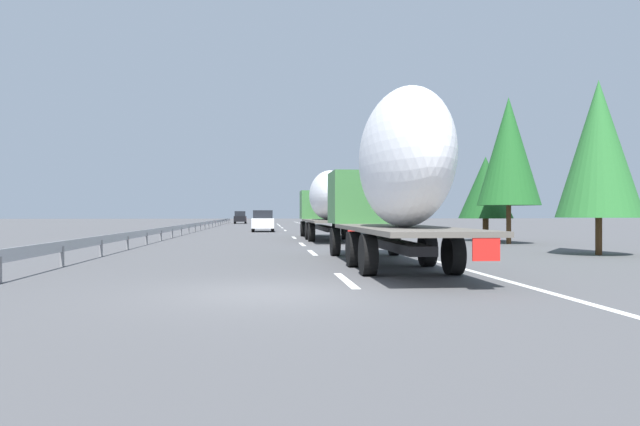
# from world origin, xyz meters

# --- Properties ---
(ground_plane) EXTENTS (260.00, 260.00, 0.00)m
(ground_plane) POSITION_xyz_m (40.00, 0.00, 0.00)
(ground_plane) COLOR #4C4C4F
(lane_stripe_0) EXTENTS (3.20, 0.20, 0.01)m
(lane_stripe_0) POSITION_xyz_m (2.00, -1.80, 0.00)
(lane_stripe_0) COLOR white
(lane_stripe_0) RESTS_ON ground_plane
(lane_stripe_1) EXTENTS (3.20, 0.20, 0.01)m
(lane_stripe_1) POSITION_xyz_m (11.69, -1.80, 0.00)
(lane_stripe_1) COLOR white
(lane_stripe_1) RESTS_ON ground_plane
(lane_stripe_2) EXTENTS (3.20, 0.20, 0.01)m
(lane_stripe_2) POSITION_xyz_m (18.05, -1.80, 0.00)
(lane_stripe_2) COLOR white
(lane_stripe_2) RESTS_ON ground_plane
(lane_stripe_3) EXTENTS (3.20, 0.20, 0.01)m
(lane_stripe_3) POSITION_xyz_m (26.32, -1.80, 0.00)
(lane_stripe_3) COLOR white
(lane_stripe_3) RESTS_ON ground_plane
(lane_stripe_4) EXTENTS (3.20, 0.20, 0.01)m
(lane_stripe_4) POSITION_xyz_m (42.62, -1.80, 0.00)
(lane_stripe_4) COLOR white
(lane_stripe_4) RESTS_ON ground_plane
(lane_stripe_5) EXTENTS (3.20, 0.20, 0.01)m
(lane_stripe_5) POSITION_xyz_m (52.42, -1.80, 0.00)
(lane_stripe_5) COLOR white
(lane_stripe_5) RESTS_ON ground_plane
(lane_stripe_6) EXTENTS (3.20, 0.20, 0.01)m
(lane_stripe_6) POSITION_xyz_m (65.24, -1.80, 0.00)
(lane_stripe_6) COLOR white
(lane_stripe_6) RESTS_ON ground_plane
(lane_stripe_7) EXTENTS (3.20, 0.20, 0.01)m
(lane_stripe_7) POSITION_xyz_m (61.30, -1.80, 0.00)
(lane_stripe_7) COLOR white
(lane_stripe_7) RESTS_ON ground_plane
(lane_stripe_8) EXTENTS (3.20, 0.20, 0.01)m
(lane_stripe_8) POSITION_xyz_m (71.94, -1.80, 0.00)
(lane_stripe_8) COLOR white
(lane_stripe_8) RESTS_ON ground_plane
(lane_stripe_9) EXTENTS (3.20, 0.20, 0.01)m
(lane_stripe_9) POSITION_xyz_m (76.75, -1.80, 0.00)
(lane_stripe_9) COLOR white
(lane_stripe_9) RESTS_ON ground_plane
(edge_line_right) EXTENTS (110.00, 0.20, 0.01)m
(edge_line_right) POSITION_xyz_m (45.00, -5.50, 0.00)
(edge_line_right) COLOR white
(edge_line_right) RESTS_ON ground_plane
(truck_lead) EXTENTS (13.73, 2.55, 4.03)m
(truck_lead) POSITION_xyz_m (23.28, -3.60, 2.35)
(truck_lead) COLOR #387038
(truck_lead) RESTS_ON ground_plane
(truck_trailing) EXTENTS (12.62, 2.55, 4.88)m
(truck_trailing) POSITION_xyz_m (5.00, -3.60, 2.67)
(truck_trailing) COLOR #387038
(truck_trailing) RESTS_ON ground_plane
(car_red_compact) EXTENTS (4.36, 1.79, 1.76)m
(car_red_compact) POSITION_xyz_m (92.42, -0.03, 0.90)
(car_red_compact) COLOR red
(car_red_compact) RESTS_ON ground_plane
(car_white_van) EXTENTS (4.27, 1.88, 1.83)m
(car_white_van) POSITION_xyz_m (38.91, 0.25, 0.93)
(car_white_van) COLOR white
(car_white_van) RESTS_ON ground_plane
(car_black_suv) EXTENTS (4.39, 1.83, 1.92)m
(car_black_suv) POSITION_xyz_m (79.42, 3.86, 0.96)
(car_black_suv) COLOR black
(car_black_suv) RESTS_ON ground_plane
(road_sign) EXTENTS (0.10, 0.90, 3.11)m
(road_sign) POSITION_xyz_m (48.03, -6.70, 2.16)
(road_sign) COLOR gray
(road_sign) RESTS_ON ground_plane
(tree_0) EXTENTS (3.10, 3.10, 6.59)m
(tree_0) POSITION_xyz_m (9.35, -12.42, 4.00)
(tree_0) COLOR #472D19
(tree_0) RESTS_ON ground_plane
(tree_1) EXTENTS (3.03, 3.03, 6.29)m
(tree_1) POSITION_xyz_m (66.46, -9.83, 3.96)
(tree_1) COLOR #472D19
(tree_1) RESTS_ON ground_plane
(tree_2) EXTENTS (3.47, 3.47, 6.26)m
(tree_2) POSITION_xyz_m (36.60, -11.27, 3.89)
(tree_2) COLOR #472D19
(tree_2) RESTS_ON ground_plane
(tree_3) EXTENTS (3.04, 3.04, 4.79)m
(tree_3) POSITION_xyz_m (20.57, -12.38, 3.03)
(tree_3) COLOR #472D19
(tree_3) RESTS_ON ground_plane
(tree_4) EXTENTS (3.20, 3.20, 7.55)m
(tree_4) POSITION_xyz_m (17.42, -12.38, 4.76)
(tree_4) COLOR #472D19
(tree_4) RESTS_ON ground_plane
(tree_5) EXTENTS (3.96, 3.96, 7.70)m
(tree_5) POSITION_xyz_m (86.58, -9.64, 4.74)
(tree_5) COLOR #472D19
(tree_5) RESTS_ON ground_plane
(guardrail_median) EXTENTS (94.00, 0.10, 0.76)m
(guardrail_median) POSITION_xyz_m (43.00, 6.00, 0.58)
(guardrail_median) COLOR #9EA0A5
(guardrail_median) RESTS_ON ground_plane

